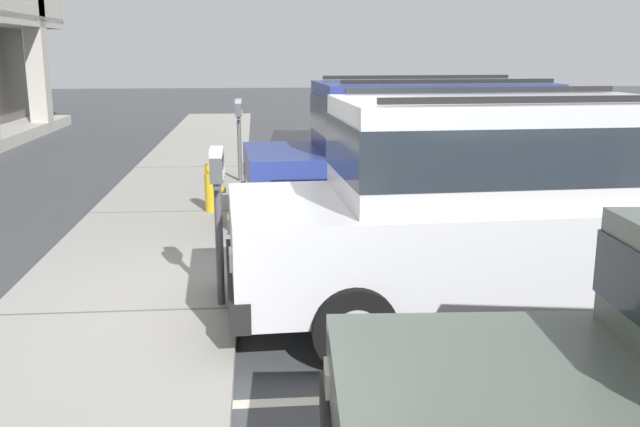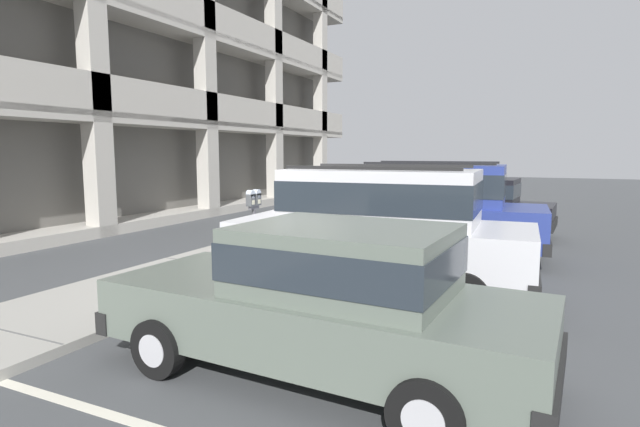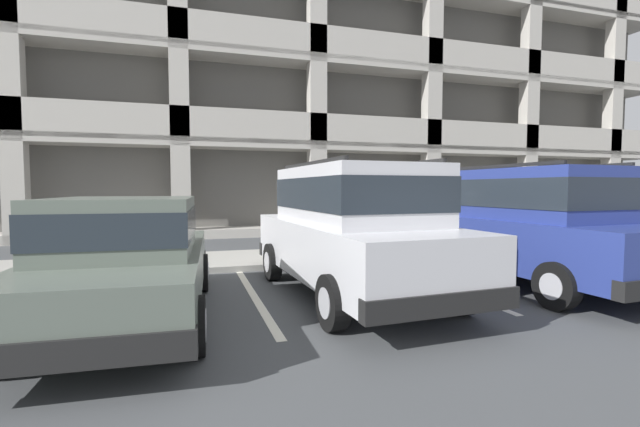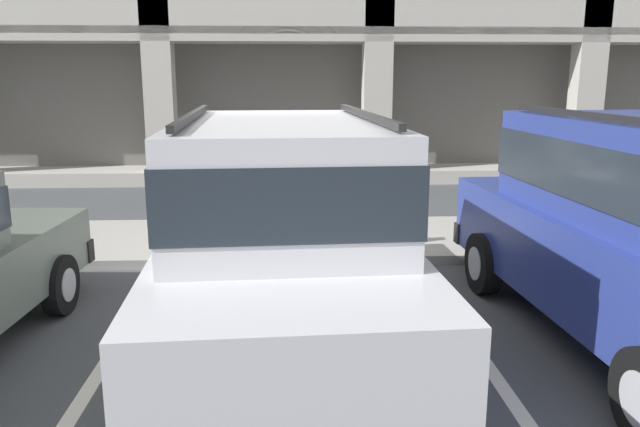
# 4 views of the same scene
# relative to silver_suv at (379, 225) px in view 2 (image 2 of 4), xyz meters

# --- Properties ---
(ground_plane) EXTENTS (80.00, 80.00, 0.10)m
(ground_plane) POSITION_rel_silver_suv_xyz_m (0.10, 2.14, -1.14)
(ground_plane) COLOR #444749
(sidewalk) EXTENTS (40.00, 2.20, 0.12)m
(sidewalk) POSITION_rel_silver_suv_xyz_m (0.10, 3.44, -1.03)
(sidewalk) COLOR #9E9B93
(sidewalk) RESTS_ON ground_plane
(parking_stall_lines) EXTENTS (12.67, 4.80, 0.01)m
(parking_stall_lines) POSITION_rel_silver_suv_xyz_m (1.67, 0.74, -1.08)
(parking_stall_lines) COLOR silver
(parking_stall_lines) RESTS_ON ground_plane
(silver_suv) EXTENTS (2.19, 4.87, 2.03)m
(silver_suv) POSITION_rel_silver_suv_xyz_m (0.00, 0.00, 0.00)
(silver_suv) COLOR silver
(silver_suv) RESTS_ON ground_plane
(red_sedan) EXTENTS (2.00, 4.56, 1.54)m
(red_sedan) POSITION_rel_silver_suv_xyz_m (-3.11, -0.51, -0.27)
(red_sedan) COLOR #5B665B
(red_sedan) RESTS_ON ground_plane
(dark_hatchback) EXTENTS (2.21, 4.88, 2.03)m
(dark_hatchback) POSITION_rel_silver_suv_xyz_m (3.15, -0.09, 0.00)
(dark_hatchback) COLOR navy
(dark_hatchback) RESTS_ON ground_plane
(blue_coupe) EXTENTS (2.03, 4.58, 1.54)m
(blue_coupe) POSITION_rel_silver_suv_xyz_m (6.44, -0.44, -0.27)
(blue_coupe) COLOR black
(blue_coupe) RESTS_ON ground_plane
(parking_meter_near) EXTENTS (0.35, 0.12, 1.44)m
(parking_meter_near) POSITION_rel_silver_suv_xyz_m (0.22, 2.49, 0.10)
(parking_meter_near) COLOR #47474C
(parking_meter_near) RESTS_ON sidewalk
(parking_meter_far) EXTENTS (0.35, 0.12, 1.43)m
(parking_meter_far) POSITION_rel_silver_suv_xyz_m (6.50, 2.44, 0.10)
(parking_meter_far) COLOR #595B60
(parking_meter_far) RESTS_ON sidewalk
(fire_hydrant) EXTENTS (0.30, 0.30, 0.70)m
(fire_hydrant) POSITION_rel_silver_suv_xyz_m (4.09, 2.78, -0.62)
(fire_hydrant) COLOR gold
(fire_hydrant) RESTS_ON sidewalk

